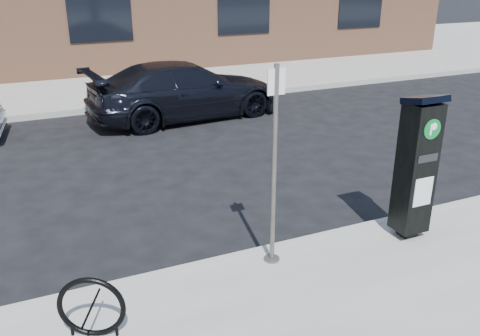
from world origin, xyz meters
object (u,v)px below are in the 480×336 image
bike_rack (91,308)px  parking_kiosk (416,166)px  sign_pole (274,170)px  car_dark (185,90)px

bike_rack → parking_kiosk: bearing=29.1°
parking_kiosk → bike_rack: parking_kiosk is taller
sign_pole → bike_rack: 2.42m
sign_pole → car_dark: (1.21, 6.97, -0.65)m
parking_kiosk → sign_pole: bearing=175.0°
bike_rack → car_dark: bearing=90.1°
parking_kiosk → bike_rack: (-4.13, -0.33, -0.67)m
parking_kiosk → bike_rack: 4.20m
parking_kiosk → sign_pole: sign_pole is taller
sign_pole → car_dark: 7.10m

